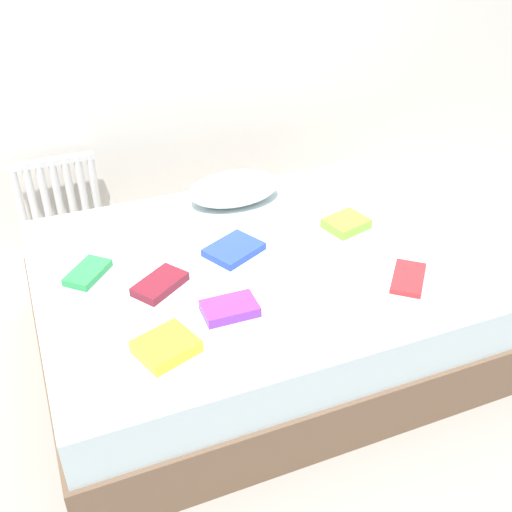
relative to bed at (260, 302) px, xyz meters
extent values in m
plane|color=#9E998E|center=(0.00, 0.00, -0.25)|extent=(8.00, 8.00, 0.00)
cube|color=brown|center=(0.00, 0.00, -0.11)|extent=(2.00, 1.50, 0.28)
cube|color=silver|center=(0.00, 0.00, 0.14)|extent=(1.96, 1.46, 0.22)
cylinder|color=white|center=(-0.97, 1.20, 0.11)|extent=(0.04, 0.04, 0.48)
cylinder|color=white|center=(-0.90, 1.20, 0.11)|extent=(0.04, 0.04, 0.48)
cylinder|color=white|center=(-0.83, 1.20, 0.11)|extent=(0.04, 0.04, 0.48)
cylinder|color=white|center=(-0.76, 1.20, 0.11)|extent=(0.04, 0.04, 0.48)
cylinder|color=white|center=(-0.69, 1.20, 0.11)|extent=(0.04, 0.04, 0.48)
cylinder|color=white|center=(-0.62, 1.20, 0.11)|extent=(0.04, 0.04, 0.48)
cylinder|color=white|center=(-0.55, 1.20, 0.11)|extent=(0.04, 0.04, 0.48)
cube|color=white|center=(-0.76, 1.20, 0.33)|extent=(0.46, 0.04, 0.04)
cube|color=white|center=(-0.76, 1.20, -0.11)|extent=(0.46, 0.04, 0.04)
ellipsoid|color=white|center=(0.07, 0.53, 0.33)|extent=(0.48, 0.29, 0.15)
cube|color=white|center=(0.18, -0.34, 0.28)|extent=(0.27, 0.27, 0.05)
cube|color=#2847B7|center=(-0.09, 0.09, 0.27)|extent=(0.29, 0.27, 0.03)
cube|color=maroon|center=(-0.47, -0.05, 0.27)|extent=(0.26, 0.24, 0.04)
cube|color=green|center=(-0.74, 0.15, 0.27)|extent=(0.23, 0.23, 0.03)
cube|color=yellow|center=(-0.55, -0.44, 0.28)|extent=(0.25, 0.24, 0.05)
cube|color=red|center=(0.52, -0.39, 0.26)|extent=(0.25, 0.26, 0.02)
cube|color=#8CC638|center=(0.48, 0.09, 0.28)|extent=(0.23, 0.20, 0.05)
cube|color=purple|center=(-0.26, -0.31, 0.27)|extent=(0.22, 0.14, 0.04)
camera|label=1|loc=(-0.88, -2.13, 1.83)|focal=43.61mm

